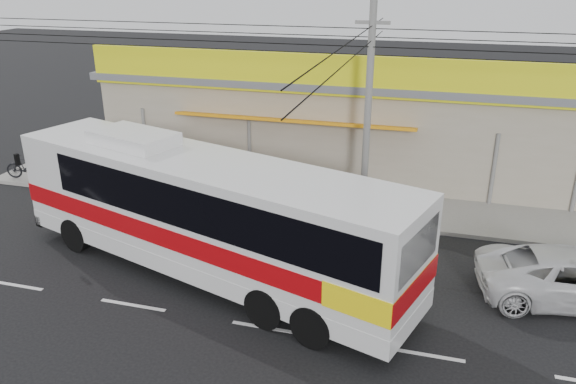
# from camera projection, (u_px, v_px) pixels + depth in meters

# --- Properties ---
(ground) EXTENTS (120.00, 120.00, 0.00)m
(ground) POSITION_uv_depth(u_px,v_px,m) (293.00, 281.00, 17.04)
(ground) COLOR black
(ground) RESTS_ON ground
(sidewalk) EXTENTS (30.00, 3.20, 0.15)m
(sidewalk) POSITION_uv_depth(u_px,v_px,m) (332.00, 204.00, 22.37)
(sidewalk) COLOR slate
(sidewalk) RESTS_ON ground
(lane_markings) EXTENTS (50.00, 0.12, 0.01)m
(lane_markings) POSITION_uv_depth(u_px,v_px,m) (268.00, 328.00, 14.81)
(lane_markings) COLOR silver
(lane_markings) RESTS_ON ground
(storefront_building) EXTENTS (22.60, 9.20, 5.70)m
(storefront_building) POSITION_uv_depth(u_px,v_px,m) (357.00, 116.00, 26.48)
(storefront_building) COLOR gray
(storefront_building) RESTS_ON ground
(coach_bus) EXTENTS (13.58, 6.81, 4.12)m
(coach_bus) POSITION_uv_depth(u_px,v_px,m) (210.00, 210.00, 16.52)
(coach_bus) COLOR silver
(coach_bus) RESTS_ON ground
(motorbike_red) EXTENTS (1.87, 1.39, 0.94)m
(motorbike_red) POSITION_uv_depth(u_px,v_px,m) (88.00, 175.00, 23.79)
(motorbike_red) COLOR maroon
(motorbike_red) RESTS_ON sidewalk
(motorbike_dark) EXTENTS (1.90, 0.86, 1.10)m
(motorbike_dark) POSITION_uv_depth(u_px,v_px,m) (26.00, 167.00, 24.59)
(motorbike_dark) COLOR black
(motorbike_dark) RESTS_ON sidewalk
(white_car) EXTENTS (5.65, 3.21, 1.49)m
(white_car) POSITION_uv_depth(u_px,v_px,m) (575.00, 277.00, 15.80)
(white_car) COLOR silver
(white_car) RESTS_ON ground
(utility_pole) EXTENTS (34.00, 14.00, 7.90)m
(utility_pole) POSITION_uv_depth(u_px,v_px,m) (372.00, 41.00, 19.09)
(utility_pole) COLOR slate
(utility_pole) RESTS_ON ground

